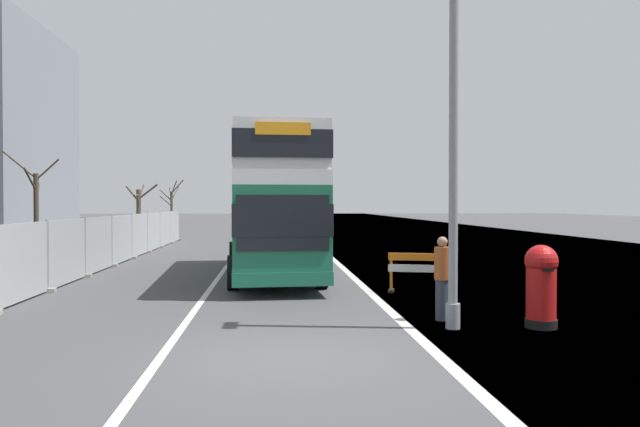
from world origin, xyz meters
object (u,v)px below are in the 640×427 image
double_decker_bus (271,203)px  car_receding_mid (280,222)px  car_oncoming_near (281,228)px  red_pillar_postbox (541,282)px  pedestrian_at_kerb (442,278)px  roadworks_barrier (418,268)px  lamppost_foreground (454,127)px

double_decker_bus → car_receding_mid: double_decker_bus is taller
car_receding_mid → car_oncoming_near: bearing=-90.2°
red_pillar_postbox → car_receding_mid: size_ratio=0.43×
red_pillar_postbox → pedestrian_at_kerb: (-1.75, 0.92, -0.01)m
roadworks_barrier → double_decker_bus: bearing=133.0°
double_decker_bus → car_oncoming_near: double_decker_bus is taller
lamppost_foreground → red_pillar_postbox: lamppost_foreground is taller
red_pillar_postbox → car_oncoming_near: 25.48m
roadworks_barrier → lamppost_foreground: bearing=-95.5°
pedestrian_at_kerb → red_pillar_postbox: bearing=-27.7°
double_decker_bus → pedestrian_at_kerb: double_decker_bus is taller
lamppost_foreground → red_pillar_postbox: bearing=-1.9°
double_decker_bus → car_receding_mid: size_ratio=2.82×
car_receding_mid → pedestrian_at_kerb: car_receding_mid is taller
double_decker_bus → red_pillar_postbox: bearing=-59.7°
red_pillar_postbox → double_decker_bus: bearing=120.3°
car_receding_mid → pedestrian_at_kerb: size_ratio=2.19×
lamppost_foreground → roadworks_barrier: (0.46, 4.78, -3.29)m
roadworks_barrier → pedestrian_at_kerb: pedestrian_at_kerb is taller
roadworks_barrier → pedestrian_at_kerb: (-0.43, -3.92, 0.21)m
roadworks_barrier → pedestrian_at_kerb: bearing=-96.3°
red_pillar_postbox → car_oncoming_near: (-4.82, 25.02, 0.07)m
red_pillar_postbox → roadworks_barrier: bearing=105.3°
lamppost_foreground → pedestrian_at_kerb: bearing=88.1°
double_decker_bus → red_pillar_postbox: double_decker_bus is taller
red_pillar_postbox → car_receding_mid: (-4.78, 34.58, 0.19)m
red_pillar_postbox → car_receding_mid: bearing=97.9°
double_decker_bus → pedestrian_at_kerb: bearing=-66.3°
lamppost_foreground → roadworks_barrier: 5.83m
lamppost_foreground → pedestrian_at_kerb: (0.03, 0.86, -3.08)m
roadworks_barrier → pedestrian_at_kerb: size_ratio=0.95×
lamppost_foreground → car_receding_mid: (-3.00, 34.52, -2.88)m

